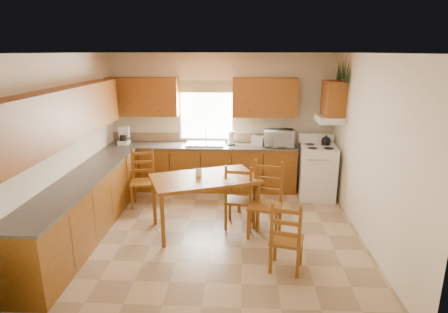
{
  "coord_description": "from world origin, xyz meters",
  "views": [
    {
      "loc": [
        0.42,
        -5.27,
        2.72
      ],
      "look_at": [
        0.15,
        0.3,
        1.15
      ],
      "focal_mm": 30.0,
      "sensor_mm": 36.0,
      "label": 1
    }
  ],
  "objects_px": {
    "microwave": "(279,138)",
    "chair_near_right": "(287,235)",
    "dining_table": "(205,203)",
    "chair_near_left": "(240,196)",
    "chair_far_right": "(265,201)",
    "chair_far_left": "(143,179)",
    "stove": "(317,172)"
  },
  "relations": [
    {
      "from": "microwave",
      "to": "chair_near_right",
      "type": "height_order",
      "value": "microwave"
    },
    {
      "from": "dining_table",
      "to": "chair_near_left",
      "type": "bearing_deg",
      "value": -13.18
    },
    {
      "from": "microwave",
      "to": "chair_far_right",
      "type": "relative_size",
      "value": 0.48
    },
    {
      "from": "chair_near_right",
      "to": "microwave",
      "type": "bearing_deg",
      "value": -77.48
    },
    {
      "from": "chair_near_right",
      "to": "chair_far_right",
      "type": "height_order",
      "value": "chair_far_right"
    },
    {
      "from": "dining_table",
      "to": "chair_near_left",
      "type": "distance_m",
      "value": 0.56
    },
    {
      "from": "chair_far_left",
      "to": "chair_far_right",
      "type": "distance_m",
      "value": 2.39
    },
    {
      "from": "stove",
      "to": "chair_far_right",
      "type": "height_order",
      "value": "chair_far_right"
    },
    {
      "from": "dining_table",
      "to": "chair_far_left",
      "type": "bearing_deg",
      "value": 122.97
    },
    {
      "from": "chair_near_right",
      "to": "chair_far_left",
      "type": "distance_m",
      "value": 3.09
    },
    {
      "from": "stove",
      "to": "dining_table",
      "type": "xyz_separation_m",
      "value": [
        -2.02,
        -1.44,
        -0.07
      ]
    },
    {
      "from": "dining_table",
      "to": "chair_far_right",
      "type": "bearing_deg",
      "value": -34.37
    },
    {
      "from": "dining_table",
      "to": "chair_near_left",
      "type": "relative_size",
      "value": 1.51
    },
    {
      "from": "chair_far_left",
      "to": "chair_far_right",
      "type": "bearing_deg",
      "value": -36.17
    },
    {
      "from": "microwave",
      "to": "stove",
      "type": "bearing_deg",
      "value": -22.44
    },
    {
      "from": "chair_near_left",
      "to": "chair_near_right",
      "type": "height_order",
      "value": "chair_near_left"
    },
    {
      "from": "chair_near_left",
      "to": "dining_table",
      "type": "bearing_deg",
      "value": 17.27
    },
    {
      "from": "chair_far_left",
      "to": "chair_far_right",
      "type": "xyz_separation_m",
      "value": [
        2.14,
        -1.07,
        0.05
      ]
    },
    {
      "from": "stove",
      "to": "dining_table",
      "type": "relative_size",
      "value": 0.62
    },
    {
      "from": "chair_near_left",
      "to": "microwave",
      "type": "bearing_deg",
      "value": -105.15
    },
    {
      "from": "microwave",
      "to": "chair_near_left",
      "type": "distance_m",
      "value": 1.92
    },
    {
      "from": "stove",
      "to": "chair_far_left",
      "type": "height_order",
      "value": "chair_far_left"
    },
    {
      "from": "chair_near_right",
      "to": "chair_far_left",
      "type": "relative_size",
      "value": 0.94
    },
    {
      "from": "microwave",
      "to": "chair_near_left",
      "type": "xyz_separation_m",
      "value": [
        -0.75,
        -1.68,
        -0.55
      ]
    },
    {
      "from": "stove",
      "to": "chair_far_right",
      "type": "distance_m",
      "value": 1.98
    },
    {
      "from": "chair_far_right",
      "to": "microwave",
      "type": "bearing_deg",
      "value": 93.41
    },
    {
      "from": "dining_table",
      "to": "chair_near_left",
      "type": "xyz_separation_m",
      "value": [
        0.55,
        0.08,
        0.1
      ]
    },
    {
      "from": "dining_table",
      "to": "chair_near_right",
      "type": "bearing_deg",
      "value": -65.72
    },
    {
      "from": "chair_near_right",
      "to": "chair_far_right",
      "type": "bearing_deg",
      "value": -60.76
    },
    {
      "from": "chair_far_right",
      "to": "stove",
      "type": "bearing_deg",
      "value": 70.45
    },
    {
      "from": "microwave",
      "to": "chair_far_left",
      "type": "relative_size",
      "value": 0.53
    },
    {
      "from": "microwave",
      "to": "dining_table",
      "type": "height_order",
      "value": "microwave"
    }
  ]
}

